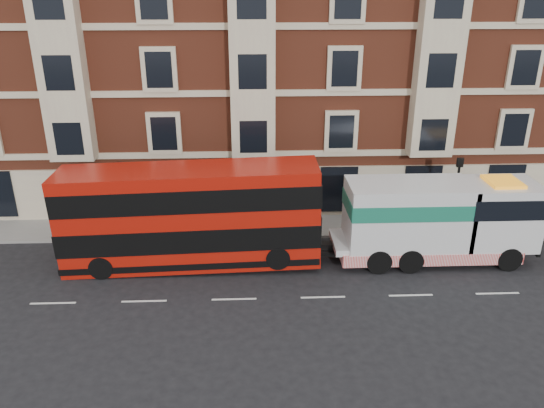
% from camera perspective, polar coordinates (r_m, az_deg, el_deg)
% --- Properties ---
extents(ground, '(120.00, 120.00, 0.00)m').
position_cam_1_polar(ground, '(24.14, -4.10, -10.18)').
color(ground, black).
rests_on(ground, ground).
extents(sidewalk, '(90.00, 3.00, 0.15)m').
position_cam_1_polar(sidewalk, '(30.69, -3.74, -2.47)').
color(sidewalk, slate).
rests_on(sidewalk, ground).
extents(victorian_terrace, '(45.00, 12.00, 20.40)m').
position_cam_1_polar(victorian_terrace, '(35.42, -3.07, 17.73)').
color(victorian_terrace, brown).
rests_on(victorian_terrace, ground).
extents(lamp_post_west, '(0.35, 0.15, 4.35)m').
position_cam_1_polar(lamp_post_west, '(29.27, -15.75, 0.96)').
color(lamp_post_west, black).
rests_on(lamp_post_west, sidewalk).
extents(lamp_post_east, '(0.35, 0.15, 4.35)m').
position_cam_1_polar(lamp_post_east, '(30.55, 19.20, 1.44)').
color(lamp_post_east, black).
rests_on(lamp_post_east, sidewalk).
extents(double_decker_bus, '(12.46, 2.86, 5.05)m').
position_cam_1_polar(double_decker_bus, '(26.02, -8.79, -1.18)').
color(double_decker_bus, '#AA1409').
rests_on(double_decker_bus, ground).
extents(tow_truck, '(9.98, 2.95, 4.16)m').
position_cam_1_polar(tow_truck, '(27.56, 17.06, -1.63)').
color(tow_truck, silver).
rests_on(tow_truck, ground).
extents(pedestrian, '(0.74, 0.58, 1.81)m').
position_cam_1_polar(pedestrian, '(30.89, -15.88, -1.17)').
color(pedestrian, '#1C2138').
rests_on(pedestrian, sidewalk).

